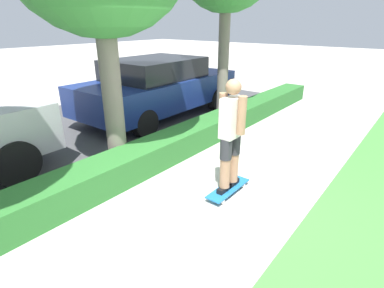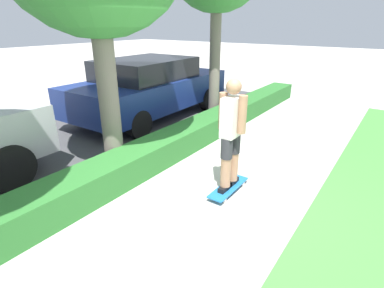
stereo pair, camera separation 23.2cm
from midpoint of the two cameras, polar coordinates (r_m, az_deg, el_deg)
name	(u,v)px [view 1 (the left image)]	position (r m, az deg, el deg)	size (l,w,h in m)	color
ground_plane	(220,206)	(4.19, 6.94, -11.63)	(60.00, 60.00, 0.00)	#BCB7AD
street_asphalt	(59,137)	(7.08, -23.14, 1.26)	(13.48, 5.00, 0.01)	#474749
hedge_row	(139,160)	(4.98, -8.70, -2.99)	(13.48, 0.60, 0.44)	#2D702D
skateboard	(228,189)	(4.45, 8.40, -8.44)	(0.83, 0.24, 0.09)	#1E6BAD
skater_person	(231,134)	(4.08, 9.06, 1.92)	(0.48, 0.40, 1.57)	black
parked_car_middle	(158,86)	(7.89, -5.58, 10.85)	(4.45, 2.02, 1.49)	navy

